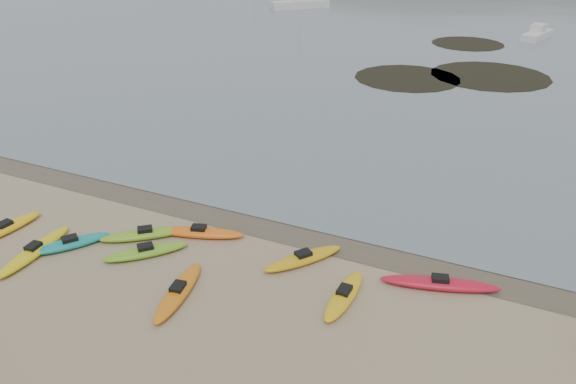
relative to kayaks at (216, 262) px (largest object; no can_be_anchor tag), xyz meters
The scene contains 4 objects.
ground 3.90m from the kayaks, 73.51° to the left, with size 600.00×600.00×0.00m, color tan.
wet_sand 3.61m from the kayaks, 72.15° to the left, with size 60.00×60.00×0.00m, color brown.
kayaks is the anchor object (origin of this frame).
kelp_mats 32.73m from the kayaks, 85.27° to the left, with size 14.06×21.91×0.04m.
Camera 1 is at (8.40, -17.82, 11.39)m, focal length 35.00 mm.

